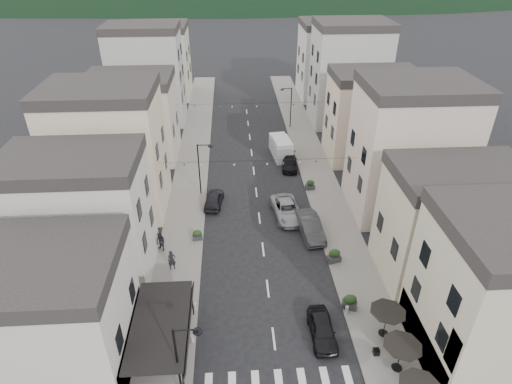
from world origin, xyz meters
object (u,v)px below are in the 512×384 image
parked_car_b (310,226)px  pedestrian_a (172,260)px  parked_car_e (214,199)px  parked_car_a (322,329)px  pedestrian_b (161,242)px  parked_car_d (290,163)px  delivery_van (281,147)px  parked_car_c (287,210)px

parked_car_b → pedestrian_a: (-12.49, -4.34, 0.18)m
parked_car_e → parked_car_a: bearing=122.1°
parked_car_a → parked_car_b: 12.14m
pedestrian_b → parked_car_e: bearing=94.7°
parked_car_b → pedestrian_a: pedestrian_a is taller
parked_car_d → delivery_van: bearing=108.0°
parked_car_a → pedestrian_a: pedestrian_a is taller
parked_car_a → parked_car_d: (0.99, 25.53, -0.08)m
parked_car_a → pedestrian_a: size_ratio=2.28×
parked_car_b → delivery_van: 16.78m
parked_car_b → parked_car_c: bearing=113.5°
parked_car_b → parked_car_e: size_ratio=1.24×
parked_car_a → delivery_van: delivery_van is taller
delivery_van → pedestrian_b: 22.54m
parked_car_b → delivery_van: size_ratio=0.97×
parked_car_c → parked_car_d: 10.46m
parked_car_a → parked_car_c: (-0.62, 15.20, 0.05)m
parked_car_d → delivery_van: 3.43m
parked_car_a → delivery_van: bearing=88.6°
parked_car_b → parked_car_c: parked_car_b is taller
parked_car_e → delivery_van: size_ratio=0.78×
parked_car_d → pedestrian_a: (-12.30, -17.79, 0.40)m
parked_car_a → parked_car_d: size_ratio=0.95×
parked_car_d → parked_car_b: bearing=-83.3°
parked_car_e → parked_car_c: bearing=169.0°
parked_car_a → pedestrian_b: 16.26m
parked_car_e → pedestrian_b: 8.69m
delivery_van → pedestrian_a: (-11.59, -21.09, -0.18)m
parked_car_a → pedestrian_a: bearing=144.7°
parked_car_c → parked_car_d: bearing=74.0°
parked_car_b → delivery_van: bearing=86.6°
parked_car_b → parked_car_d: size_ratio=1.18×
pedestrian_a → pedestrian_b: pedestrian_b is taller
delivery_van → parked_car_a: bearing=-97.0°
parked_car_e → delivery_van: bearing=-119.0°
pedestrian_a → pedestrian_b: (-1.26, 2.57, 0.00)m
parked_car_c → pedestrian_b: pedestrian_b is taller
delivery_van → pedestrian_a: bearing=-125.2°
parked_car_a → parked_car_c: 15.21m
parked_car_b → pedestrian_a: bearing=-167.3°
parked_car_a → parked_car_e: parked_car_a is taller
parked_car_c → delivery_van: delivery_van is taller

